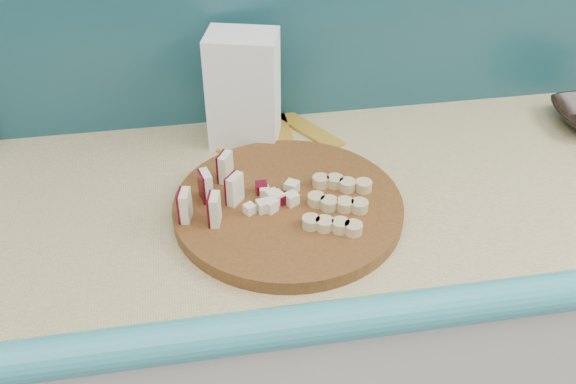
# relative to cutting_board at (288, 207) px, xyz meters

# --- Properties ---
(kitchen_counter) EXTENTS (2.20, 0.63, 0.91)m
(kitchen_counter) POSITION_rel_cutting_board_xyz_m (-0.08, 0.05, -0.47)
(kitchen_counter) COLOR silver
(kitchen_counter) RESTS_ON ground
(backsplash) EXTENTS (2.20, 0.02, 0.50)m
(backsplash) POSITION_rel_cutting_board_xyz_m (-0.08, 0.34, 0.24)
(backsplash) COLOR teal
(backsplash) RESTS_ON kitchen_counter
(cutting_board) EXTENTS (0.50, 0.50, 0.02)m
(cutting_board) POSITION_rel_cutting_board_xyz_m (0.00, 0.00, 0.00)
(cutting_board) COLOR #492B0F
(cutting_board) RESTS_ON kitchen_counter
(apple_wedges) EXTENTS (0.11, 0.15, 0.05)m
(apple_wedges) POSITION_rel_cutting_board_xyz_m (-0.12, 0.01, 0.04)
(apple_wedges) COLOR beige
(apple_wedges) RESTS_ON cutting_board
(apple_chunks) EXTENTS (0.06, 0.06, 0.02)m
(apple_chunks) POSITION_rel_cutting_board_xyz_m (-0.02, 0.01, 0.02)
(apple_chunks) COLOR beige
(apple_chunks) RESTS_ON cutting_board
(banana_slices) EXTENTS (0.14, 0.16, 0.02)m
(banana_slices) POSITION_rel_cutting_board_xyz_m (0.08, -0.03, 0.02)
(banana_slices) COLOR tan
(banana_slices) RESTS_ON cutting_board
(flour_bag) EXTENTS (0.15, 0.12, 0.22)m
(flour_bag) POSITION_rel_cutting_board_xyz_m (-0.04, 0.24, 0.10)
(flour_bag) COLOR white
(flour_bag) RESTS_ON kitchen_counter
(banana_peel) EXTENTS (0.25, 0.21, 0.01)m
(banana_peel) POSITION_rel_cutting_board_xyz_m (0.02, 0.27, -0.01)
(banana_peel) COLOR gold
(banana_peel) RESTS_ON kitchen_counter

